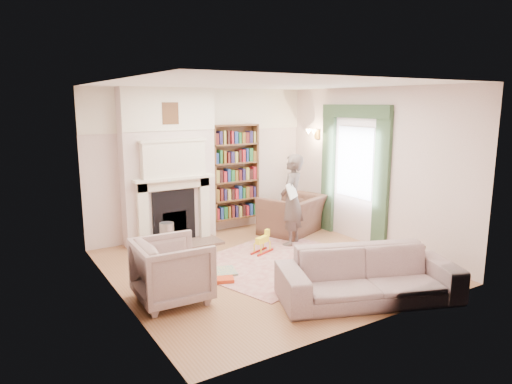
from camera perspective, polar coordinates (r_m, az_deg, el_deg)
floor at (r=7.29m, az=1.04°, el=-9.23°), size 4.50×4.50×0.00m
ceiling at (r=6.84m, az=1.13°, el=13.34°), size 4.50×4.50×0.00m
wall_back at (r=8.89m, az=-6.78°, el=3.71°), size 4.50×0.00×4.50m
wall_front at (r=5.21m, az=14.55°, el=-1.83°), size 4.50×0.00×4.50m
wall_left at (r=6.04m, az=-17.20°, el=-0.22°), size 0.00×4.50×4.50m
wall_right at (r=8.35m, az=14.22°, el=2.97°), size 0.00×4.50×4.50m
fireplace at (r=8.42m, az=-10.84°, el=3.08°), size 1.70×0.58×2.80m
bookcase at (r=9.09m, az=-2.69°, el=2.51°), size 1.00×0.24×1.85m
window at (r=8.61m, az=12.26°, el=3.63°), size 0.02×0.90×1.30m
curtain_left at (r=8.14m, az=15.41°, el=1.28°), size 0.07×0.32×2.40m
curtain_right at (r=9.14m, az=9.01°, el=2.58°), size 0.07×0.32×2.40m
pelmet at (r=8.51m, az=12.30°, el=9.83°), size 0.09×1.70×0.24m
wall_sconce at (r=9.26m, az=6.72°, el=7.12°), size 0.20×0.24×0.24m
rug at (r=7.51m, az=2.30°, el=-8.58°), size 3.07×2.68×0.01m
armchair_reading at (r=9.00m, az=4.52°, el=-2.81°), size 1.45×1.37×0.75m
armchair_left at (r=6.05m, az=-10.43°, el=-9.62°), size 0.94×0.91×0.82m
sofa at (r=6.17m, az=13.87°, el=-10.10°), size 2.47×1.67×0.67m
man_reading at (r=8.17m, az=4.49°, el=-1.01°), size 0.72×0.67×1.65m
newspaper at (r=7.88m, az=4.48°, el=0.16°), size 0.37×0.31×0.26m
coffee_table at (r=7.06m, az=17.84°, el=-8.55°), size 0.82×0.69×0.45m
paraffin_heater at (r=7.89m, az=-11.04°, el=-5.73°), size 0.24×0.24×0.55m
rocking_horse at (r=7.82m, az=0.77°, el=-6.30°), size 0.48×0.33×0.39m
board_game at (r=7.01m, az=-4.20°, el=-9.87°), size 0.49×0.49×0.03m
game_box_lid at (r=6.68m, az=-4.18°, el=-10.89°), size 0.37×0.31×0.05m
comic_annuals at (r=7.01m, az=4.87°, el=-9.95°), size 0.49×0.50×0.02m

